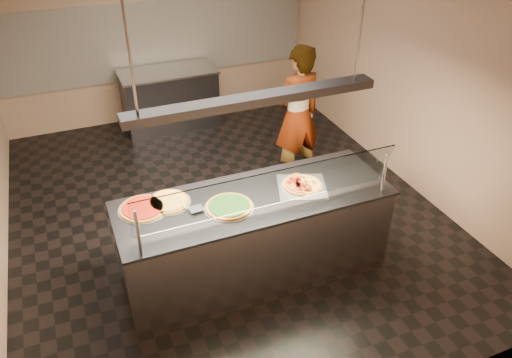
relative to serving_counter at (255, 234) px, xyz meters
name	(u,v)px	position (x,y,z in m)	size (l,w,h in m)	color
ground	(223,209)	(0.05, 1.16, -0.48)	(5.00, 6.00, 0.02)	black
wall_back	(157,26)	(0.05, 4.17, 1.03)	(5.00, 0.02, 3.00)	tan
wall_front	(374,276)	(0.05, -1.85, 1.03)	(5.00, 0.02, 3.00)	tan
wall_right	(408,67)	(2.56, 1.16, 1.03)	(0.02, 6.00, 3.00)	tan
tile_band	(158,39)	(0.05, 4.14, 0.83)	(4.90, 0.02, 1.20)	silver
serving_counter	(255,234)	(0.00, 0.00, 0.00)	(2.71, 0.94, 0.93)	#B7B7BC
sneeze_guard	(269,190)	(0.00, -0.34, 0.76)	(2.47, 0.18, 0.54)	#B7B7BC
perforated_tray	(302,186)	(0.51, -0.01, 0.47)	(0.61, 0.61, 0.01)	silver
half_pizza_pepperoni	(294,186)	(0.41, -0.01, 0.50)	(0.32, 0.44, 0.05)	brown
half_pizza_sausage	(310,182)	(0.60, -0.01, 0.49)	(0.32, 0.44, 0.04)	brown
pizza_spinach	(229,206)	(-0.29, -0.07, 0.48)	(0.47, 0.47, 0.03)	silver
pizza_cheese	(168,201)	(-0.80, 0.23, 0.48)	(0.43, 0.43, 0.03)	silver
pizza_tomato	(143,208)	(-1.04, 0.21, 0.48)	(0.47, 0.47, 0.03)	silver
pizza_spatula	(188,206)	(-0.65, 0.07, 0.49)	(0.18, 0.23, 0.02)	#B7B7BC
prep_table	(170,98)	(0.05, 3.71, 0.00)	(1.49, 0.74, 0.93)	#323236
worker	(297,116)	(1.20, 1.48, 0.46)	(0.68, 0.45, 1.86)	#2B2A2E
heat_lamp_housing	(255,100)	(0.00, 0.00, 1.48)	(2.30, 0.18, 0.08)	#323236
lamp_rod_left	(129,52)	(-1.00, 0.00, 2.03)	(0.02, 0.02, 1.01)	#B7B7BC
lamp_rod_right	(361,24)	(1.00, 0.00, 2.03)	(0.02, 0.02, 1.01)	#B7B7BC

